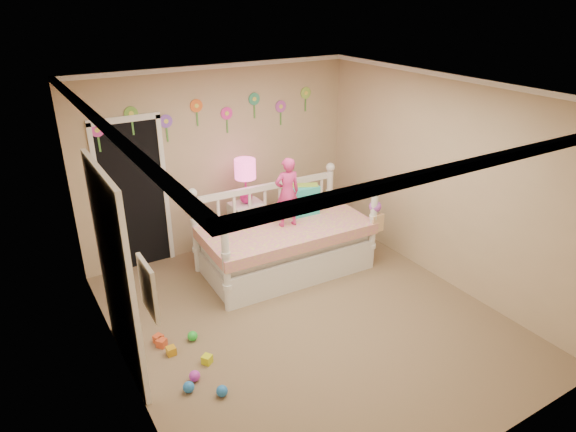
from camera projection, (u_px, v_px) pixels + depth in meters
floor at (308, 319)px, 5.85m from camera, size 4.00×4.50×0.01m
ceiling at (312, 91)px, 4.78m from camera, size 4.00×4.50×0.01m
back_wall at (221, 160)px, 7.07m from camera, size 4.00×0.01×2.60m
left_wall at (116, 266)px, 4.37m from camera, size 0.01×4.50×2.60m
right_wall at (444, 182)px, 6.26m from camera, size 0.01×4.50×2.60m
crown_molding at (312, 94)px, 4.79m from camera, size 4.00×4.50×0.06m
daybed at (285, 229)px, 6.66m from camera, size 2.26×1.28×1.20m
pillow_turquoise at (305, 201)px, 6.82m from camera, size 0.40×0.16×0.40m
pillow_lime at (302, 199)px, 6.89m from camera, size 0.45×0.33×0.40m
child at (287, 192)px, 6.41m from camera, size 0.36×0.27×0.92m
nightstand at (247, 227)px, 7.22m from camera, size 0.46×0.36×0.75m
table_lamp at (245, 174)px, 6.89m from camera, size 0.29×0.29×0.64m
closet_doorway at (134, 195)px, 6.57m from camera, size 0.90×0.04×2.07m
flower_decals at (212, 115)px, 6.75m from camera, size 3.40×0.02×0.50m
mirror_closet at (116, 274)px, 4.72m from camera, size 0.07×1.30×2.10m
wall_picture at (148, 288)px, 3.58m from camera, size 0.05×0.34×0.42m
hanging_bag at (375, 218)px, 6.66m from camera, size 0.20×0.16×0.36m
toy_scatter at (206, 351)px, 5.25m from camera, size 1.10×1.46×0.11m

